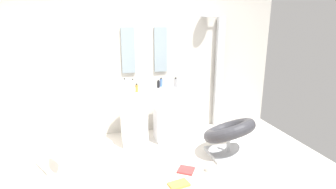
% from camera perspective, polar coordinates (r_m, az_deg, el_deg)
% --- Properties ---
extents(ground_plane, '(4.80, 3.60, 0.04)m').
position_cam_1_polar(ground_plane, '(3.55, -0.15, -17.81)').
color(ground_plane, silver).
extents(rear_partition, '(4.80, 0.10, 2.60)m').
position_cam_1_polar(rear_partition, '(4.64, -5.22, 7.52)').
color(rear_partition, beige).
rests_on(rear_partition, ground_plane).
extents(pedestal_sink_left, '(0.44, 0.44, 1.00)m').
position_cam_1_polar(pedestal_sink_left, '(4.28, -7.51, -4.67)').
color(pedestal_sink_left, white).
rests_on(pedestal_sink_left, ground_plane).
extents(pedestal_sink_right, '(0.44, 0.44, 1.00)m').
position_cam_1_polar(pedestal_sink_right, '(4.37, -0.19, -4.09)').
color(pedestal_sink_right, white).
rests_on(pedestal_sink_right, ground_plane).
extents(vanity_mirror_left, '(0.22, 0.03, 0.76)m').
position_cam_1_polar(vanity_mirror_left, '(4.51, -8.69, 9.44)').
color(vanity_mirror_left, '#8C9EA8').
extents(vanity_mirror_right, '(0.22, 0.03, 0.76)m').
position_cam_1_polar(vanity_mirror_right, '(4.60, -1.64, 9.72)').
color(vanity_mirror_right, '#8C9EA8').
extents(shower_column, '(0.49, 0.24, 2.05)m').
position_cam_1_polar(shower_column, '(4.96, 10.92, 5.23)').
color(shower_column, '#B7BABF').
rests_on(shower_column, ground_plane).
extents(lounge_chair, '(1.08, 1.08, 0.65)m').
position_cam_1_polar(lounge_chair, '(4.00, 13.11, -8.26)').
color(lounge_chair, '#B7BABF').
rests_on(lounge_chair, ground_plane).
extents(towel_rack, '(0.37, 0.22, 0.95)m').
position_cam_1_polar(towel_rack, '(3.56, -23.18, -7.23)').
color(towel_rack, '#B7BABF').
rests_on(towel_rack, ground_plane).
extents(area_rug, '(1.12, 0.67, 0.01)m').
position_cam_1_polar(area_rug, '(3.55, 6.12, -17.42)').
color(area_rug, beige).
rests_on(area_rug, ground_plane).
extents(magazine_red, '(0.28, 0.28, 0.02)m').
position_cam_1_polar(magazine_red, '(3.65, 3.93, -16.09)').
color(magazine_red, '#B73838').
rests_on(magazine_red, area_rug).
extents(magazine_ochre, '(0.27, 0.20, 0.03)m').
position_cam_1_polar(magazine_ochre, '(3.37, 2.37, -18.94)').
color(magazine_ochre, gold).
rests_on(magazine_ochre, area_rug).
extents(coffee_mug, '(0.09, 0.09, 0.09)m').
position_cam_1_polar(coffee_mug, '(3.64, 8.96, -15.65)').
color(coffee_mug, white).
rests_on(coffee_mug, area_rug).
extents(soap_bottle_clear, '(0.04, 0.04, 0.19)m').
position_cam_1_polar(soap_bottle_clear, '(4.20, -9.38, 2.17)').
color(soap_bottle_clear, silver).
rests_on(soap_bottle_clear, pedestal_sink_left).
extents(soap_bottle_black, '(0.04, 0.04, 0.13)m').
position_cam_1_polar(soap_bottle_black, '(4.29, -2.10, 2.24)').
color(soap_bottle_black, black).
rests_on(soap_bottle_black, pedestal_sink_right).
extents(soap_bottle_white, '(0.04, 0.04, 0.16)m').
position_cam_1_polar(soap_bottle_white, '(4.25, -7.65, 2.23)').
color(soap_bottle_white, white).
rests_on(soap_bottle_white, pedestal_sink_left).
extents(soap_bottle_grey, '(0.05, 0.05, 0.19)m').
position_cam_1_polar(soap_bottle_grey, '(4.16, 1.65, 2.31)').
color(soap_bottle_grey, '#99999E').
rests_on(soap_bottle_grey, pedestal_sink_right).
extents(soap_bottle_amber, '(0.05, 0.05, 0.13)m').
position_cam_1_polar(soap_bottle_amber, '(4.04, -6.82, 1.37)').
color(soap_bottle_amber, '#C68C38').
rests_on(soap_bottle_amber, pedestal_sink_left).
extents(soap_bottle_blue, '(0.04, 0.04, 0.15)m').
position_cam_1_polar(soap_bottle_blue, '(4.35, -1.50, 2.59)').
color(soap_bottle_blue, '#4C72B7').
rests_on(soap_bottle_blue, pedestal_sink_right).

